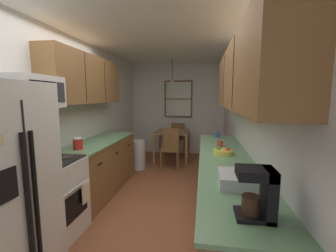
{
  "coord_description": "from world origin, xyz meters",
  "views": [
    {
      "loc": [
        0.71,
        -2.6,
        1.63
      ],
      "look_at": [
        0.1,
        1.29,
        1.1
      ],
      "focal_mm": 23.5,
      "sensor_mm": 36.0,
      "label": 1
    }
  ],
  "objects": [
    {
      "name": "ground_plane",
      "position": [
        0.0,
        1.0,
        0.0
      ],
      "size": [
        12.0,
        12.0,
        0.0
      ],
      "primitive_type": "plane",
      "color": "brown"
    },
    {
      "name": "wall_left",
      "position": [
        -1.35,
        1.0,
        1.27
      ],
      "size": [
        0.1,
        9.0,
        2.55
      ],
      "primitive_type": "cube",
      "color": "silver",
      "rests_on": "ground"
    },
    {
      "name": "wall_right",
      "position": [
        1.35,
        1.0,
        1.27
      ],
      "size": [
        0.1,
        9.0,
        2.55
      ],
      "primitive_type": "cube",
      "color": "silver",
      "rests_on": "ground"
    },
    {
      "name": "wall_back",
      "position": [
        0.0,
        3.65,
        1.27
      ],
      "size": [
        4.4,
        0.1,
        2.55
      ],
      "primitive_type": "cube",
      "color": "silver",
      "rests_on": "ground"
    },
    {
      "name": "ceiling_slab",
      "position": [
        0.0,
        1.0,
        2.59
      ],
      "size": [
        4.4,
        9.0,
        0.08
      ],
      "primitive_type": "cube",
      "color": "white"
    },
    {
      "name": "stove_range",
      "position": [
        -0.99,
        -0.47,
        0.47
      ],
      "size": [
        0.66,
        0.66,
        1.1
      ],
      "color": "white",
      "rests_on": "ground"
    },
    {
      "name": "microwave_over_range",
      "position": [
        -1.11,
        -0.47,
        1.68
      ],
      "size": [
        0.39,
        0.63,
        0.35
      ],
      "color": "white"
    },
    {
      "name": "counter_left",
      "position": [
        -1.0,
        0.79,
        0.45
      ],
      "size": [
        0.64,
        1.86,
        0.9
      ],
      "color": "brown",
      "rests_on": "ground"
    },
    {
      "name": "upper_cabinets_left",
      "position": [
        -1.14,
        0.74,
        1.9
      ],
      "size": [
        0.33,
        1.94,
        0.75
      ],
      "color": "brown"
    },
    {
      "name": "counter_right",
      "position": [
        1.0,
        0.02,
        0.45
      ],
      "size": [
        0.64,
        3.19,
        0.9
      ],
      "color": "brown",
      "rests_on": "ground"
    },
    {
      "name": "upper_cabinets_right",
      "position": [
        1.14,
        -0.03,
        1.85
      ],
      "size": [
        0.33,
        2.87,
        0.7
      ],
      "color": "brown"
    },
    {
      "name": "dining_table",
      "position": [
        -0.05,
        2.87,
        0.63
      ],
      "size": [
        0.84,
        0.86,
        0.75
      ],
      "color": "olive",
      "rests_on": "ground"
    },
    {
      "name": "dining_chair_near",
      "position": [
        -0.0,
        2.23,
        0.5
      ],
      "size": [
        0.41,
        0.41,
        0.9
      ],
      "color": "brown",
      "rests_on": "ground"
    },
    {
      "name": "dining_chair_far",
      "position": [
        0.04,
        3.51,
        0.5
      ],
      "size": [
        0.42,
        0.42,
        0.9
      ],
      "color": "brown",
      "rests_on": "ground"
    },
    {
      "name": "pendant_light",
      "position": [
        -0.05,
        2.87,
        1.99
      ],
      "size": [
        0.27,
        0.27,
        0.61
      ],
      "color": "black"
    },
    {
      "name": "back_window",
      "position": [
        0.02,
        3.58,
        1.56
      ],
      "size": [
        0.78,
        0.05,
        1.02
      ],
      "color": "brown"
    },
    {
      "name": "trash_bin",
      "position": [
        -0.7,
        2.05,
        0.33
      ],
      "size": [
        0.31,
        0.31,
        0.66
      ],
      "primitive_type": "cylinder",
      "color": "silver",
      "rests_on": "ground"
    },
    {
      "name": "storage_canister",
      "position": [
        -1.0,
        0.17,
        0.98
      ],
      "size": [
        0.13,
        0.13,
        0.16
      ],
      "color": "red",
      "rests_on": "counter_left"
    },
    {
      "name": "dish_towel",
      "position": [
        -0.64,
        -0.3,
        0.5
      ],
      "size": [
        0.02,
        0.16,
        0.24
      ],
      "primitive_type": "cube",
      "color": "beige"
    },
    {
      "name": "coffee_maker",
      "position": [
        1.06,
        -1.28,
        1.06
      ],
      "size": [
        0.22,
        0.18,
        0.31
      ],
      "color": "black",
      "rests_on": "counter_right"
    },
    {
      "name": "mug_by_coffeemaker",
      "position": [
        0.97,
        0.61,
        0.95
      ],
      "size": [
        0.12,
        0.08,
        0.09
      ],
      "color": "#BF3F33",
      "rests_on": "counter_right"
    },
    {
      "name": "mug_spare",
      "position": [
        0.97,
        1.41,
        0.95
      ],
      "size": [
        0.12,
        0.08,
        0.09
      ],
      "color": "#335999",
      "rests_on": "counter_right"
    },
    {
      "name": "fruit_bowl",
      "position": [
        0.98,
        0.19,
        0.94
      ],
      "size": [
        0.24,
        0.24,
        0.09
      ],
      "color": "#E5D14C",
      "rests_on": "counter_right"
    },
    {
      "name": "dish_rack",
      "position": [
        1.0,
        -0.79,
        0.95
      ],
      "size": [
        0.28,
        0.34,
        0.1
      ],
      "primitive_type": "cube",
      "color": "silver",
      "rests_on": "counter_right"
    },
    {
      "name": "table_serving_bowl",
      "position": [
        -0.05,
        2.9,
        0.78
      ],
      "size": [
        0.2,
        0.2,
        0.06
      ],
      "primitive_type": "cylinder",
      "color": "#E0D14C",
      "rests_on": "dining_table"
    }
  ]
}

